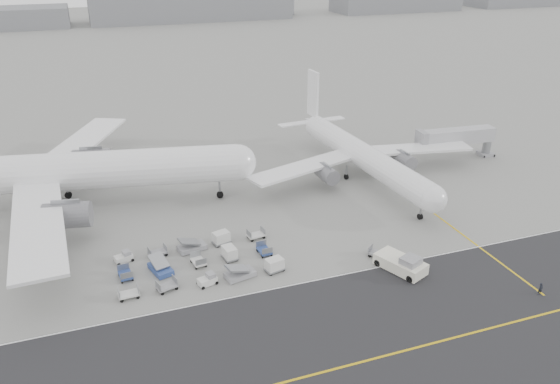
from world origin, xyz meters
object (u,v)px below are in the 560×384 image
object	(u,v)px
airliner_a	(61,172)
jet_bridge	(457,138)
pushback_tug	(402,264)
airliner_b	(361,154)
ground_crew_a	(541,289)

from	to	relation	value
airliner_a	jet_bridge	size ratio (longest dim) A/B	3.67
airliner_a	pushback_tug	world-z (taller)	airliner_a
pushback_tug	jet_bridge	xyz separation A→B (m)	(32.18, 32.88, 3.48)
pushback_tug	airliner_b	bearing A→B (deg)	50.02
airliner_b	ground_crew_a	distance (m)	41.83
airliner_a	airliner_b	distance (m)	52.40
airliner_a	pushback_tug	bearing A→B (deg)	-118.78
airliner_b	jet_bridge	distance (m)	22.89
pushback_tug	jet_bridge	bearing A→B (deg)	22.64
pushback_tug	ground_crew_a	xyz separation A→B (m)	(13.61, -10.73, -0.22)
airliner_b	jet_bridge	size ratio (longest dim) A/B	2.68
airliner_b	pushback_tug	distance (m)	32.31
airliner_a	ground_crew_a	distance (m)	73.16
pushback_tug	ground_crew_a	world-z (taller)	pushback_tug
airliner_b	ground_crew_a	size ratio (longest dim) A/B	27.58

